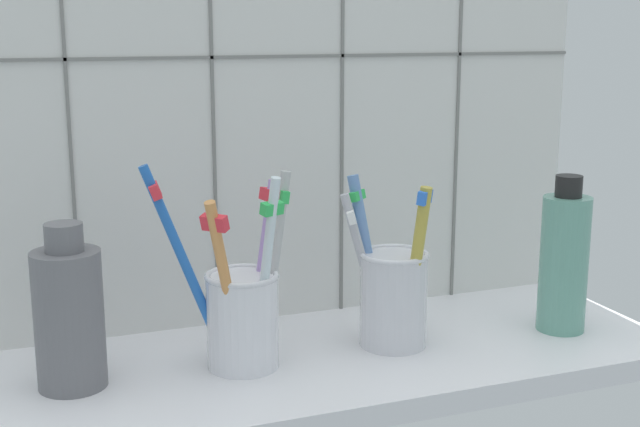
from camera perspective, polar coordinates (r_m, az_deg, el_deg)
counter_slab at (r=76.30cm, az=0.04°, el=-10.11°), size 64.00×22.00×2.00cm
tile_wall_back at (r=82.13cm, az=-2.97°, el=7.02°), size 64.00×2.20×45.00cm
toothbrush_cup_left at (r=72.13cm, az=-5.24°, el=-6.36°), size 12.35×7.43×17.58cm
toothbrush_cup_right at (r=76.92cm, az=4.82°, el=-5.26°), size 7.85×7.11×15.42cm
ceramic_vase at (r=70.50cm, az=-16.43°, el=-6.53°), size 5.46×5.46×13.40cm
soap_bottle at (r=83.06cm, az=15.99°, el=-3.05°), size 4.50×4.50×14.85cm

